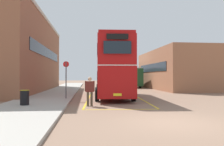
# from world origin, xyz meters

# --- Properties ---
(ground_plane) EXTENTS (135.60, 135.60, 0.00)m
(ground_plane) POSITION_xyz_m (0.00, 14.40, 0.00)
(ground_plane) COLOR #846651
(sidewalk_left) EXTENTS (4.00, 57.60, 0.14)m
(sidewalk_left) POSITION_xyz_m (-6.50, 16.80, 0.07)
(sidewalk_left) COLOR #A39E93
(sidewalk_left) RESTS_ON ground
(brick_building_left) EXTENTS (6.15, 21.53, 8.56)m
(brick_building_left) POSITION_xyz_m (-11.11, 18.68, 4.28)
(brick_building_left) COLOR brown
(brick_building_left) RESTS_ON ground
(depot_building_right) EXTENTS (8.48, 16.05, 5.33)m
(depot_building_right) POSITION_xyz_m (9.70, 22.14, 2.66)
(depot_building_right) COLOR #9E6647
(depot_building_right) RESTS_ON ground
(double_decker_bus) EXTENTS (3.24, 10.33, 4.75)m
(double_decker_bus) POSITION_xyz_m (-1.19, 10.59, 2.51)
(double_decker_bus) COLOR black
(double_decker_bus) RESTS_ON ground
(single_deck_bus) EXTENTS (3.14, 8.55, 3.02)m
(single_deck_bus) POSITION_xyz_m (3.20, 27.53, 1.64)
(single_deck_bus) COLOR black
(single_deck_bus) RESTS_ON ground
(pedestrian_boarding) EXTENTS (0.58, 0.28, 1.75)m
(pedestrian_boarding) POSITION_xyz_m (-3.19, 5.03, 1.02)
(pedestrian_boarding) COLOR #473828
(pedestrian_boarding) RESTS_ON ground
(litter_bin) EXTENTS (0.53, 0.53, 0.87)m
(litter_bin) POSITION_xyz_m (-6.90, 4.87, 0.58)
(litter_bin) COLOR black
(litter_bin) RESTS_ON sidewalk_left
(bus_stop_sign) EXTENTS (0.44, 0.08, 2.76)m
(bus_stop_sign) POSITION_xyz_m (-4.92, 8.51, 1.79)
(bus_stop_sign) COLOR #4C4C51
(bus_stop_sign) RESTS_ON sidewalk_left
(bay_marking_yellow) EXTENTS (4.85, 12.42, 0.01)m
(bay_marking_yellow) POSITION_xyz_m (-1.24, 8.67, 0.00)
(bay_marking_yellow) COLOR gold
(bay_marking_yellow) RESTS_ON ground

